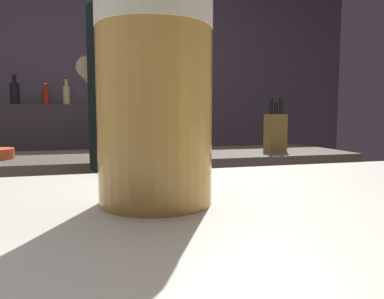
{
  "coord_description": "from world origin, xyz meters",
  "views": [
    {
      "loc": [
        0.05,
        -1.19,
        1.11
      ],
      "look_at": [
        0.18,
        -0.75,
        1.06
      ],
      "focal_mm": 34.4,
      "sensor_mm": 36.0,
      "label": 1
    }
  ],
  "objects_px": {
    "chefs_knife": "(181,153)",
    "bartender": "(135,144)",
    "bottle_vinegar": "(46,96)",
    "knife_block": "(275,132)",
    "bottle_olive_oil": "(66,94)",
    "bottle_soy": "(15,93)",
    "pint_glass_near": "(155,105)"
  },
  "relations": [
    {
      "from": "chefs_knife",
      "to": "bartender",
      "type": "bearing_deg",
      "value": -124.81
    },
    {
      "from": "bartender",
      "to": "chefs_knife",
      "type": "distance_m",
      "value": 0.5
    },
    {
      "from": "chefs_knife",
      "to": "bottle_vinegar",
      "type": "bearing_deg",
      "value": 118.64
    },
    {
      "from": "knife_block",
      "to": "bottle_vinegar",
      "type": "relative_size",
      "value": 1.65
    },
    {
      "from": "bottle_olive_oil",
      "to": "bottle_soy",
      "type": "bearing_deg",
      "value": 179.64
    },
    {
      "from": "bottle_vinegar",
      "to": "knife_block",
      "type": "bearing_deg",
      "value": -47.93
    },
    {
      "from": "pint_glass_near",
      "to": "bottle_soy",
      "type": "height_order",
      "value": "bottle_soy"
    },
    {
      "from": "bottle_vinegar",
      "to": "bottle_olive_oil",
      "type": "height_order",
      "value": "bottle_olive_oil"
    },
    {
      "from": "bartender",
      "to": "knife_block",
      "type": "bearing_deg",
      "value": -60.73
    },
    {
      "from": "knife_block",
      "to": "pint_glass_near",
      "type": "xyz_separation_m",
      "value": [
        -0.92,
        -1.52,
        0.1
      ]
    },
    {
      "from": "knife_block",
      "to": "chefs_knife",
      "type": "bearing_deg",
      "value": 176.71
    },
    {
      "from": "bottle_olive_oil",
      "to": "pint_glass_near",
      "type": "bearing_deg",
      "value": -85.94
    },
    {
      "from": "bartender",
      "to": "knife_block",
      "type": "height_order",
      "value": "bartender"
    },
    {
      "from": "bottle_vinegar",
      "to": "bottle_olive_oil",
      "type": "xyz_separation_m",
      "value": [
        0.16,
        -0.08,
        0.02
      ]
    },
    {
      "from": "pint_glass_near",
      "to": "bottle_soy",
      "type": "xyz_separation_m",
      "value": [
        -0.58,
        2.87,
        0.15
      ]
    },
    {
      "from": "pint_glass_near",
      "to": "bottle_soy",
      "type": "bearing_deg",
      "value": 101.47
    },
    {
      "from": "bottle_vinegar",
      "to": "bottle_olive_oil",
      "type": "distance_m",
      "value": 0.18
    },
    {
      "from": "knife_block",
      "to": "bottle_soy",
      "type": "xyz_separation_m",
      "value": [
        -1.51,
        1.35,
        0.26
      ]
    },
    {
      "from": "bottle_vinegar",
      "to": "bottle_soy",
      "type": "xyz_separation_m",
      "value": [
        -0.22,
        -0.07,
        0.02
      ]
    },
    {
      "from": "bartender",
      "to": "knife_block",
      "type": "distance_m",
      "value": 0.88
    },
    {
      "from": "pint_glass_near",
      "to": "bottle_vinegar",
      "type": "relative_size",
      "value": 0.81
    },
    {
      "from": "bottle_soy",
      "to": "bottle_vinegar",
      "type": "bearing_deg",
      "value": 18.74
    },
    {
      "from": "chefs_knife",
      "to": "bottle_olive_oil",
      "type": "height_order",
      "value": "bottle_olive_oil"
    },
    {
      "from": "bartender",
      "to": "bottle_vinegar",
      "type": "relative_size",
      "value": 9.73
    },
    {
      "from": "chefs_knife",
      "to": "bottle_vinegar",
      "type": "xyz_separation_m",
      "value": [
        -0.77,
        1.4,
        0.34
      ]
    },
    {
      "from": "bartender",
      "to": "pint_glass_near",
      "type": "xyz_separation_m",
      "value": [
        -0.13,
        -1.14,
        0.12
      ]
    },
    {
      "from": "chefs_knife",
      "to": "pint_glass_near",
      "type": "height_order",
      "value": "pint_glass_near"
    },
    {
      "from": "bartender",
      "to": "bottle_soy",
      "type": "distance_m",
      "value": 1.89
    },
    {
      "from": "chefs_knife",
      "to": "bottle_olive_oil",
      "type": "relative_size",
      "value": 1.13
    },
    {
      "from": "knife_block",
      "to": "bottle_soy",
      "type": "bearing_deg",
      "value": 138.07
    },
    {
      "from": "pint_glass_near",
      "to": "bottle_olive_oil",
      "type": "relative_size",
      "value": 0.66
    },
    {
      "from": "pint_glass_near",
      "to": "bottle_vinegar",
      "type": "distance_m",
      "value": 2.97
    }
  ]
}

